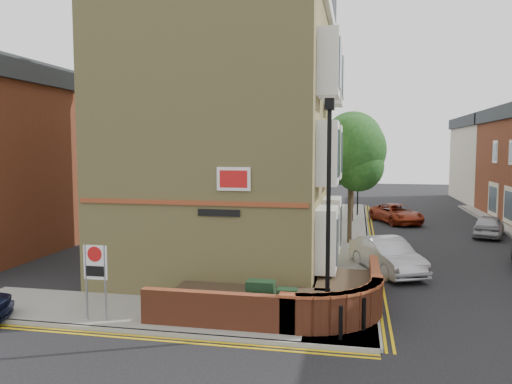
% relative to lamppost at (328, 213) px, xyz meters
% --- Properties ---
extents(ground, '(120.00, 120.00, 0.00)m').
position_rel_lamppost_xyz_m(ground, '(-1.60, -1.20, -3.34)').
color(ground, black).
rests_on(ground, ground).
extents(pavement_corner, '(13.00, 3.00, 0.12)m').
position_rel_lamppost_xyz_m(pavement_corner, '(-5.10, 0.30, -3.28)').
color(pavement_corner, gray).
rests_on(pavement_corner, ground).
extents(pavement_main, '(2.00, 32.00, 0.12)m').
position_rel_lamppost_xyz_m(pavement_main, '(0.40, 14.80, -3.28)').
color(pavement_main, gray).
rests_on(pavement_main, ground).
extents(kerb_side, '(13.00, 0.15, 0.12)m').
position_rel_lamppost_xyz_m(kerb_side, '(-5.10, -1.20, -3.28)').
color(kerb_side, gray).
rests_on(kerb_side, ground).
extents(kerb_main_near, '(0.15, 32.00, 0.12)m').
position_rel_lamppost_xyz_m(kerb_main_near, '(1.40, 14.80, -3.28)').
color(kerb_main_near, gray).
rests_on(kerb_main_near, ground).
extents(yellow_lines_side, '(13.00, 0.28, 0.01)m').
position_rel_lamppost_xyz_m(yellow_lines_side, '(-5.10, -1.45, -3.34)').
color(yellow_lines_side, gold).
rests_on(yellow_lines_side, ground).
extents(yellow_lines_main, '(0.28, 32.00, 0.01)m').
position_rel_lamppost_xyz_m(yellow_lines_main, '(1.65, 14.80, -3.34)').
color(yellow_lines_main, gold).
rests_on(yellow_lines_main, ground).
extents(corner_building, '(8.95, 10.40, 13.60)m').
position_rel_lamppost_xyz_m(corner_building, '(-4.44, 6.80, 2.88)').
color(corner_building, tan).
rests_on(corner_building, ground).
extents(garden_wall, '(6.80, 6.00, 1.20)m').
position_rel_lamppost_xyz_m(garden_wall, '(-1.60, 1.30, -3.34)').
color(garden_wall, brown).
rests_on(garden_wall, ground).
extents(lamppost, '(0.25, 0.50, 6.30)m').
position_rel_lamppost_xyz_m(lamppost, '(0.00, 0.00, 0.00)').
color(lamppost, black).
rests_on(lamppost, pavement_corner).
extents(utility_cabinet_large, '(0.80, 0.45, 1.20)m').
position_rel_lamppost_xyz_m(utility_cabinet_large, '(-1.90, 0.10, -2.62)').
color(utility_cabinet_large, black).
rests_on(utility_cabinet_large, pavement_corner).
extents(utility_cabinet_small, '(0.55, 0.40, 1.10)m').
position_rel_lamppost_xyz_m(utility_cabinet_small, '(-1.10, -0.20, -2.67)').
color(utility_cabinet_small, black).
rests_on(utility_cabinet_small, pavement_corner).
extents(bollard_near, '(0.11, 0.11, 0.90)m').
position_rel_lamppost_xyz_m(bollard_near, '(0.40, -0.80, -2.77)').
color(bollard_near, black).
rests_on(bollard_near, pavement_corner).
extents(bollard_far, '(0.11, 0.11, 0.90)m').
position_rel_lamppost_xyz_m(bollard_far, '(1.00, -0.00, -2.77)').
color(bollard_far, black).
rests_on(bollard_far, pavement_corner).
extents(zone_sign, '(0.72, 0.07, 2.20)m').
position_rel_lamppost_xyz_m(zone_sign, '(-6.60, -0.70, -1.70)').
color(zone_sign, slate).
rests_on(zone_sign, pavement_corner).
extents(far_terrace_cream, '(5.40, 12.40, 8.00)m').
position_rel_lamppost_xyz_m(far_terrace_cream, '(12.90, 36.80, 0.71)').
color(far_terrace_cream, beige).
rests_on(far_terrace_cream, ground).
extents(tree_near, '(3.64, 3.65, 6.70)m').
position_rel_lamppost_xyz_m(tree_near, '(0.40, 12.85, 1.36)').
color(tree_near, '#382B1E').
rests_on(tree_near, pavement_main).
extents(tree_mid, '(4.03, 4.03, 7.42)m').
position_rel_lamppost_xyz_m(tree_mid, '(0.40, 20.85, 1.85)').
color(tree_mid, '#382B1E').
rests_on(tree_mid, pavement_main).
extents(tree_far, '(3.81, 3.81, 7.00)m').
position_rel_lamppost_xyz_m(tree_far, '(0.40, 28.85, 1.57)').
color(tree_far, '#382B1E').
rests_on(tree_far, pavement_main).
extents(traffic_light_assembly, '(0.20, 0.16, 4.20)m').
position_rel_lamppost_xyz_m(traffic_light_assembly, '(0.80, 23.80, -0.56)').
color(traffic_light_assembly, black).
rests_on(traffic_light_assembly, pavement_main).
extents(silver_car_near, '(3.15, 4.56, 1.42)m').
position_rel_lamppost_xyz_m(silver_car_near, '(2.00, 7.12, -2.63)').
color(silver_car_near, '#9EA0A5').
rests_on(silver_car_near, ground).
extents(red_car_main, '(3.80, 5.10, 1.29)m').
position_rel_lamppost_xyz_m(red_car_main, '(3.40, 21.07, -2.70)').
color(red_car_main, maroon).
rests_on(red_car_main, ground).
extents(silver_car_far, '(2.58, 4.06, 1.29)m').
position_rel_lamppost_xyz_m(silver_car_far, '(8.19, 16.75, -2.70)').
color(silver_car_far, '#98999F').
rests_on(silver_car_far, ground).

